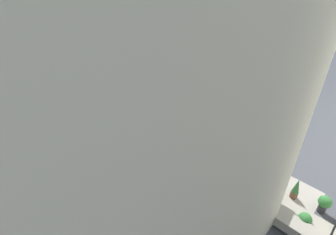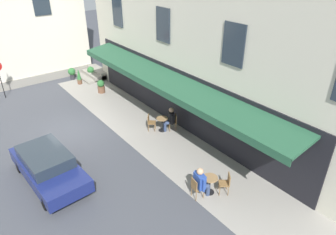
{
  "view_description": "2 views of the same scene",
  "coord_description": "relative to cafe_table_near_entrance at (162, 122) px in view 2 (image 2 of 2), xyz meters",
  "views": [
    {
      "loc": [
        7.54,
        -12.82,
        9.28
      ],
      "look_at": [
        -1.9,
        -3.41,
        1.03
      ],
      "focal_mm": 26.89,
      "sensor_mm": 36.0,
      "label": 1
    },
    {
      "loc": [
        -14.17,
        4.36,
        8.42
      ],
      "look_at": [
        -4.17,
        -3.34,
        1.51
      ],
      "focal_mm": 32.41,
      "sensor_mm": 36.0,
      "label": 2
    }
  ],
  "objects": [
    {
      "name": "cafe_table_near_entrance",
      "position": [
        0.0,
        0.0,
        0.0
      ],
      "size": [
        0.6,
        0.6,
        0.75
      ],
      "color": "black",
      "rests_on": "ground_plane"
    },
    {
      "name": "parked_car_navy",
      "position": [
        -0.32,
        6.09,
        0.22
      ],
      "size": [
        4.4,
        2.06,
        1.33
      ],
      "color": "navy",
      "rests_on": "ground_plane"
    },
    {
      "name": "cafe_chair_wicker_by_window",
      "position": [
        -0.32,
        -0.55,
        0.06
      ],
      "size": [
        0.55,
        0.55,
        0.91
      ],
      "color": "olive",
      "rests_on": "ground_plane"
    },
    {
      "name": "seated_companion_in_black",
      "position": [
        -0.21,
        -0.36,
        0.22
      ],
      "size": [
        0.64,
        0.66,
        1.33
      ],
      "color": "navy",
      "rests_on": "ground_plane"
    },
    {
      "name": "cafe_chair_wicker_kerbside",
      "position": [
        -4.86,
        1.99,
        0.06
      ],
      "size": [
        0.47,
        0.47,
        0.91
      ],
      "color": "olive",
      "rests_on": "ground_plane"
    },
    {
      "name": "potted_plant_by_steps",
      "position": [
        10.1,
        0.89,
        0.03
      ],
      "size": [
        0.54,
        0.54,
        0.88
      ],
      "color": "#2D2D33",
      "rests_on": "ground_plane"
    },
    {
      "name": "ground_plane",
      "position": [
        2.94,
        3.9,
        -0.49
      ],
      "size": [
        70.0,
        70.0,
        0.0
      ],
      "primitive_type": "plane",
      "color": "#42444C"
    },
    {
      "name": "cafe_chair_wicker_back_row",
      "position": [
        0.42,
        0.47,
        0.06
      ],
      "size": [
        0.56,
        0.56,
        0.91
      ],
      "color": "olive",
      "rests_on": "ground_plane"
    },
    {
      "name": "sidewalk_cafe_terrace",
      "position": [
        -0.31,
        0.5,
        -0.49
      ],
      "size": [
        20.5,
        3.2,
        0.01
      ],
      "primitive_type": "cube",
      "color": "gray",
      "rests_on": "ground_plane"
    },
    {
      "name": "cafe_chair_wicker_corner_left",
      "position": [
        -5.37,
        0.88,
        0.06
      ],
      "size": [
        0.56,
        0.56,
        0.91
      ],
      "color": "olive",
      "rests_on": "ground_plane"
    },
    {
      "name": "potted_plant_entrance_left",
      "position": [
        8.92,
        0.82,
        0.06
      ],
      "size": [
        0.33,
        0.33,
        1.13
      ],
      "color": "brown",
      "rests_on": "ground_plane"
    },
    {
      "name": "back_alley_steps",
      "position": [
        9.54,
        -0.69,
        -0.25
      ],
      "size": [
        2.4,
        1.75,
        0.6
      ],
      "color": "gray",
      "rests_on": "ground_plane"
    },
    {
      "name": "seated_patron_in_blue",
      "position": [
        -4.9,
        1.78,
        0.23
      ],
      "size": [
        0.7,
        0.63,
        1.36
      ],
      "color": "navy",
      "rests_on": "ground_plane"
    },
    {
      "name": "potted_plant_mid_terrace",
      "position": [
        6.57,
        0.27,
        -0.05
      ],
      "size": [
        0.48,
        0.48,
        0.89
      ],
      "color": "brown",
      "rests_on": "ground_plane"
    },
    {
      "name": "potted_plant_entrance_right",
      "position": [
        9.81,
        -0.49,
        -0.09
      ],
      "size": [
        0.53,
        0.53,
        0.78
      ],
      "color": "#2D2D33",
      "rests_on": "ground_plane"
    },
    {
      "name": "cafe_table_mid_terrace",
      "position": [
        -4.97,
        1.37,
        0.0
      ],
      "size": [
        0.6,
        0.6,
        0.75
      ],
      "color": "black",
      "rests_on": "ground_plane"
    }
  ]
}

